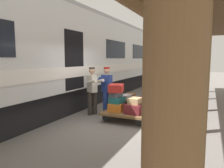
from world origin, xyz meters
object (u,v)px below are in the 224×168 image
(suitcase_slate_roller, at_px, (116,94))
(baggage_tug, at_px, (183,78))
(suitcase_brown_leather, at_px, (129,95))
(suitcase_gray_aluminum, at_px, (124,97))
(luggage_cart, at_px, (131,109))
(porter_by_door, at_px, (92,89))
(suitcase_cream_canvas, at_px, (129,101))
(train_car, at_px, (41,57))
(suitcase_orange_carryall, at_px, (116,107))
(suitcase_red_plastic, at_px, (116,88))
(suitcase_olive_duffel, at_px, (140,106))
(suitcase_maroon_trunk, at_px, (135,109))
(suitcase_black_hardshell, at_px, (123,104))
(suitcase_teal_softside, at_px, (117,100))
(porter_in_overalls, at_px, (106,89))
(suitcase_burgundy_valise, at_px, (145,102))
(suitcase_tan_vintage, at_px, (135,101))

(suitcase_slate_roller, xyz_separation_m, baggage_tug, (-0.92, -10.15, -0.23))
(suitcase_brown_leather, distance_m, suitcase_gray_aluminum, 0.60)
(luggage_cart, distance_m, porter_by_door, 1.55)
(luggage_cart, height_order, suitcase_cream_canvas, suitcase_cream_canvas)
(train_car, bearing_deg, suitcase_orange_carryall, -178.52)
(suitcase_brown_leather, xyz_separation_m, suitcase_red_plastic, (0.03, 1.19, 0.43))
(porter_by_door, bearing_deg, baggage_tug, -101.22)
(suitcase_olive_duffel, height_order, suitcase_maroon_trunk, suitcase_maroon_trunk)
(train_car, bearing_deg, suitcase_black_hardshell, -167.40)
(suitcase_olive_duffel, height_order, suitcase_teal_softside, suitcase_teal_softside)
(suitcase_olive_duffel, distance_m, suitcase_red_plastic, 1.08)
(train_car, height_order, luggage_cart, train_car)
(suitcase_cream_canvas, xyz_separation_m, suitcase_brown_leather, (-0.01, -0.03, 0.20))
(porter_in_overalls, bearing_deg, suitcase_brown_leather, -140.82)
(suitcase_burgundy_valise, relative_size, porter_in_overalls, 0.30)
(porter_by_door, bearing_deg, suitcase_maroon_trunk, 169.62)
(suitcase_slate_roller, distance_m, suitcase_red_plastic, 0.21)
(suitcase_red_plastic, xyz_separation_m, porter_by_door, (1.04, -0.28, -0.13))
(suitcase_maroon_trunk, relative_size, baggage_tug, 0.33)
(luggage_cart, distance_m, suitcase_cream_canvas, 0.70)
(porter_in_overalls, bearing_deg, suitcase_burgundy_valise, -157.73)
(suitcase_black_hardshell, height_order, suitcase_teal_softside, suitcase_teal_softside)
(suitcase_burgundy_valise, bearing_deg, suitcase_maroon_trunk, 90.00)
(suitcase_brown_leather, bearing_deg, suitcase_red_plastic, 88.64)
(suitcase_teal_softside, distance_m, porter_in_overalls, 0.96)
(porter_by_door, bearing_deg, suitcase_olive_duffel, -170.32)
(suitcase_orange_carryall, relative_size, suitcase_tan_vintage, 1.08)
(suitcase_gray_aluminum, bearing_deg, baggage_tug, -95.19)
(suitcase_gray_aluminum, relative_size, suitcase_slate_roller, 1.04)
(train_car, height_order, suitcase_maroon_trunk, train_car)
(suitcase_maroon_trunk, relative_size, porter_in_overalls, 0.34)
(suitcase_brown_leather, xyz_separation_m, suitcase_tan_vintage, (-0.61, 1.18, 0.06))
(suitcase_black_hardshell, relative_size, baggage_tug, 0.32)
(suitcase_orange_carryall, relative_size, suitcase_gray_aluminum, 1.20)
(luggage_cart, xyz_separation_m, suitcase_red_plastic, (0.33, 0.57, 0.79))
(suitcase_black_hardshell, height_order, suitcase_brown_leather, suitcase_brown_leather)
(luggage_cart, height_order, porter_by_door, porter_by_door)
(suitcase_brown_leather, xyz_separation_m, suitcase_slate_roller, (0.03, 1.20, 0.22))
(train_car, distance_m, porter_by_door, 2.30)
(suitcase_brown_leather, bearing_deg, suitcase_black_hardshell, 88.86)
(suitcase_cream_canvas, relative_size, suitcase_red_plastic, 0.88)
(suitcase_black_hardshell, distance_m, suitcase_burgundy_valise, 0.87)
(luggage_cart, bearing_deg, suitcase_cream_canvas, -62.15)
(suitcase_brown_leather, bearing_deg, suitcase_burgundy_valise, 177.52)
(suitcase_orange_carryall, distance_m, porter_by_door, 1.20)
(suitcase_red_plastic, distance_m, porter_in_overalls, 0.92)
(suitcase_maroon_trunk, height_order, porter_in_overalls, porter_in_overalls)
(suitcase_maroon_trunk, distance_m, suitcase_teal_softside, 0.67)
(luggage_cart, bearing_deg, suitcase_brown_leather, -64.09)
(suitcase_olive_duffel, bearing_deg, suitcase_teal_softside, 41.93)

